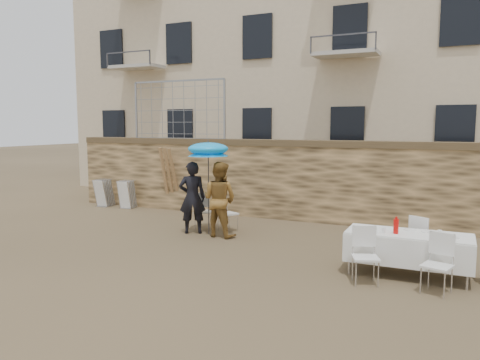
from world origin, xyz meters
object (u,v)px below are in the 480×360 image
at_px(couple_chair_left, 203,210).
at_px(table_chair_front_right, 437,264).
at_px(soda_bottle, 396,226).
at_px(table_chair_front_left, 366,256).
at_px(chair_stack_right, 130,193).
at_px(table_chair_back, 423,240).
at_px(chair_stack_left, 108,192).
at_px(umbrella, 208,152).
at_px(couple_chair_right, 228,212).
at_px(man_suit, 192,198).
at_px(woman_dress, 219,199).
at_px(banquet_table, 409,235).

distance_m(couple_chair_left, table_chair_front_right, 6.17).
bearing_deg(couple_chair_left, soda_bottle, 142.96).
xyz_separation_m(couple_chair_left, table_chair_front_left, (4.53, -2.54, 0.00)).
height_order(table_chair_front_right, chair_stack_right, table_chair_front_right).
bearing_deg(table_chair_back, chair_stack_left, 12.98).
bearing_deg(table_chair_front_right, umbrella, 174.92).
bearing_deg(couple_chair_right, table_chair_back, -164.24).
xyz_separation_m(man_suit, table_chair_back, (5.33, -0.44, -0.41)).
height_order(woman_dress, umbrella, umbrella).
bearing_deg(table_chair_back, man_suit, 23.51).
bearing_deg(chair_stack_right, couple_chair_right, -21.41).
bearing_deg(woman_dress, table_chair_front_left, 157.66).
bearing_deg(man_suit, soda_bottle, 134.74).
xyz_separation_m(banquet_table, chair_stack_left, (-9.68, 3.50, -0.27)).
bearing_deg(soda_bottle, umbrella, 161.72).
xyz_separation_m(couple_chair_right, banquet_table, (4.43, -1.79, 0.25)).
relative_size(umbrella, couple_chair_right, 2.22).
bearing_deg(couple_chair_right, umbrella, 84.21).
xyz_separation_m(woman_dress, table_chair_front_left, (3.78, -1.99, -0.42)).
height_order(soda_bottle, table_chair_front_left, soda_bottle).
xyz_separation_m(soda_bottle, table_chair_front_left, (-0.40, -0.60, -0.43)).
bearing_deg(chair_stack_left, banquet_table, -19.89).
bearing_deg(table_chair_front_left, umbrella, 132.59).
distance_m(umbrella, table_chair_back, 5.19).
height_order(table_chair_front_left, chair_stack_right, table_chair_front_left).
bearing_deg(umbrella, table_chair_front_right, -21.84).
xyz_separation_m(umbrella, banquet_table, (4.73, -1.34, -1.29)).
bearing_deg(umbrella, table_chair_back, -6.31).
distance_m(woman_dress, table_chair_front_right, 5.28).
xyz_separation_m(couple_chair_left, couple_chair_right, (0.70, 0.00, 0.00)).
bearing_deg(couple_chair_left, banquet_table, 145.21).
height_order(woman_dress, banquet_table, woman_dress).
bearing_deg(couple_chair_left, chair_stack_left, -36.04).
relative_size(table_chair_front_left, chair_stack_left, 1.04).
height_order(man_suit, couple_chair_right, man_suit).
height_order(man_suit, chair_stack_left, man_suit).
height_order(umbrella, table_chair_front_right, umbrella).
bearing_deg(banquet_table, table_chair_front_left, -128.66).
relative_size(table_chair_front_left, chair_stack_right, 1.04).
bearing_deg(man_suit, table_chair_back, 145.77).
xyz_separation_m(couple_chair_right, chair_stack_right, (-4.36, 1.71, -0.02)).
bearing_deg(chair_stack_right, banquet_table, -21.74).
bearing_deg(table_chair_front_left, chair_stack_right, 132.05).
xyz_separation_m(table_chair_front_right, chair_stack_right, (-9.28, 4.25, -0.02)).
bearing_deg(chair_stack_right, couple_chair_left, -25.03).
xyz_separation_m(soda_bottle, chair_stack_right, (-8.58, 3.65, -0.45)).
bearing_deg(man_suit, banquet_table, 136.90).
height_order(couple_chair_left, soda_bottle, soda_bottle).
bearing_deg(chair_stack_left, couple_chair_right, -18.00).
xyz_separation_m(table_chair_front_left, chair_stack_right, (-8.18, 4.25, -0.02)).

